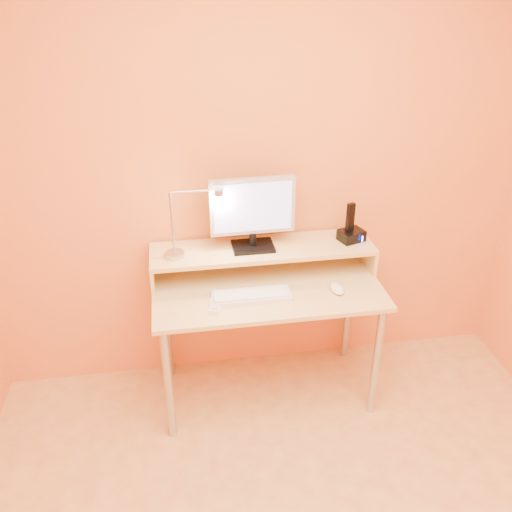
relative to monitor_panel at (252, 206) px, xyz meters
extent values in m
cube|color=#E67C4C|center=(0.05, 0.16, 0.13)|extent=(3.00, 0.04, 2.50)
cylinder|color=#B2B1B7|center=(-0.50, -0.41, -0.77)|extent=(0.04, 0.04, 0.69)
cylinder|color=#B2B1B7|center=(0.60, -0.41, -0.77)|extent=(0.04, 0.04, 0.69)
cylinder|color=#B2B1B7|center=(-0.50, 0.09, -0.77)|extent=(0.04, 0.04, 0.69)
cylinder|color=#B2B1B7|center=(0.60, 0.09, -0.77)|extent=(0.04, 0.04, 0.69)
cube|color=tan|center=(0.05, -0.16, -0.41)|extent=(1.20, 0.60, 0.02)
cube|color=tan|center=(-0.54, -0.01, -0.33)|extent=(0.02, 0.30, 0.14)
cube|color=tan|center=(0.64, -0.01, -0.33)|extent=(0.02, 0.30, 0.14)
cube|color=tan|center=(0.05, -0.01, -0.25)|extent=(1.20, 0.30, 0.02)
cube|color=black|center=(0.00, -0.01, -0.23)|extent=(0.22, 0.16, 0.02)
cylinder|color=black|center=(0.00, -0.01, -0.19)|extent=(0.04, 0.04, 0.07)
cube|color=#B5B5BA|center=(0.00, 0.00, 0.00)|extent=(0.45, 0.04, 0.30)
cube|color=black|center=(0.00, 0.02, 0.00)|extent=(0.40, 0.02, 0.26)
cube|color=#ACB6FD|center=(0.00, -0.02, 0.00)|extent=(0.40, 0.01, 0.26)
cylinder|color=#B2B1B7|center=(-0.41, -0.04, -0.23)|extent=(0.10, 0.10, 0.02)
cylinder|color=#B2B1B7|center=(-0.41, -0.04, -0.05)|extent=(0.01, 0.01, 0.33)
cylinder|color=#B2B1B7|center=(-0.29, -0.04, 0.12)|extent=(0.24, 0.01, 0.01)
cylinder|color=#B2B1B7|center=(-0.17, -0.04, 0.10)|extent=(0.04, 0.04, 0.03)
cylinder|color=#FFEAC6|center=(-0.17, -0.04, 0.09)|extent=(0.03, 0.03, 0.00)
cube|color=black|center=(0.54, -0.01, -0.21)|extent=(0.15, 0.14, 0.06)
cube|color=black|center=(0.53, -0.01, -0.10)|extent=(0.05, 0.04, 0.16)
cube|color=#1758FF|center=(0.59, -0.06, -0.21)|extent=(0.01, 0.00, 0.04)
cube|color=silver|center=(-0.05, -0.25, -0.39)|extent=(0.40, 0.13, 0.02)
ellipsoid|color=white|center=(0.40, -0.26, -0.38)|extent=(0.07, 0.12, 0.04)
cube|color=silver|center=(-0.23, -0.27, -0.39)|extent=(0.09, 0.21, 0.02)
camera|label=1|loc=(-0.40, -2.56, 1.12)|focal=38.33mm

